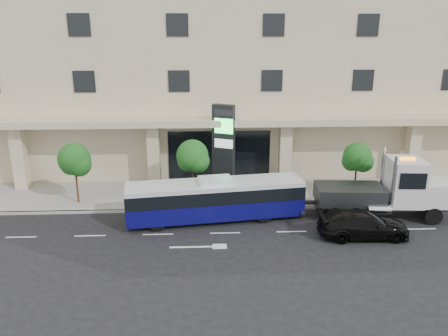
{
  "coord_description": "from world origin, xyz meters",
  "views": [
    {
      "loc": [
        -1.18,
        -25.24,
        11.45
      ],
      "look_at": [
        0.09,
        2.0,
        2.99
      ],
      "focal_mm": 35.0,
      "sensor_mm": 36.0,
      "label": 1
    }
  ],
  "objects_px": {
    "city_bus": "(215,199)",
    "black_sedan": "(363,225)",
    "tow_truck": "(390,191)",
    "signage_pylon": "(223,148)"
  },
  "relations": [
    {
      "from": "tow_truck",
      "to": "black_sedan",
      "type": "bearing_deg",
      "value": -128.89
    },
    {
      "from": "tow_truck",
      "to": "black_sedan",
      "type": "relative_size",
      "value": 1.85
    },
    {
      "from": "city_bus",
      "to": "signage_pylon",
      "type": "height_order",
      "value": "signage_pylon"
    },
    {
      "from": "black_sedan",
      "to": "city_bus",
      "type": "bearing_deg",
      "value": 73.17
    },
    {
      "from": "city_bus",
      "to": "black_sedan",
      "type": "relative_size",
      "value": 2.16
    },
    {
      "from": "black_sedan",
      "to": "tow_truck",
      "type": "bearing_deg",
      "value": -42.05
    },
    {
      "from": "black_sedan",
      "to": "signage_pylon",
      "type": "distance_m",
      "value": 11.48
    },
    {
      "from": "tow_truck",
      "to": "signage_pylon",
      "type": "height_order",
      "value": "signage_pylon"
    },
    {
      "from": "tow_truck",
      "to": "signage_pylon",
      "type": "distance_m",
      "value": 11.76
    },
    {
      "from": "city_bus",
      "to": "tow_truck",
      "type": "xyz_separation_m",
      "value": [
        11.15,
        -0.08,
        0.38
      ]
    }
  ]
}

